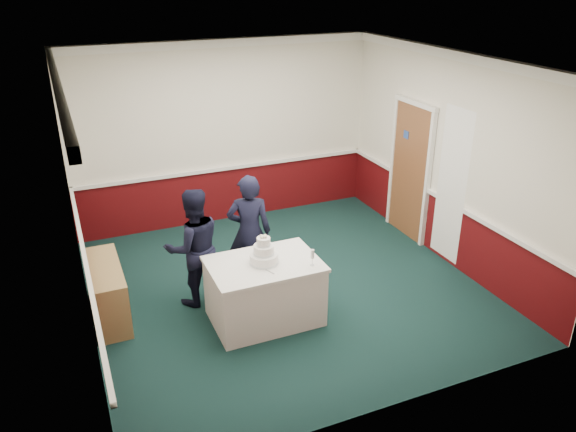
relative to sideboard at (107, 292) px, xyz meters
name	(u,v)px	position (x,y,z in m)	size (l,w,h in m)	color
ground	(285,287)	(2.28, -0.22, -0.35)	(5.00, 5.00, 0.00)	#122D28
room_shell	(272,135)	(2.36, 0.39, 1.62)	(5.00, 5.00, 3.00)	silver
sideboard	(107,292)	(0.00, 0.00, 0.00)	(0.41, 1.20, 0.70)	#A1854E
cake_table	(265,291)	(1.76, -0.82, 0.05)	(1.32, 0.92, 0.79)	white
wedding_cake	(264,254)	(1.76, -0.82, 0.55)	(0.35, 0.35, 0.36)	white
cake_knife	(268,271)	(1.73, -1.02, 0.44)	(0.01, 0.22, 0.01)	silver
champagne_flute	(312,255)	(2.26, -1.10, 0.58)	(0.05, 0.05, 0.21)	silver
person_man	(194,247)	(1.10, -0.09, 0.43)	(0.76, 0.59, 1.56)	black
person_woman	(249,232)	(1.87, 0.03, 0.45)	(0.58, 0.38, 1.59)	black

